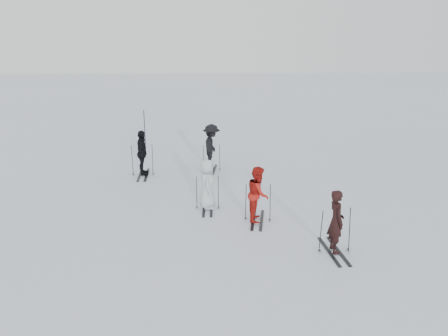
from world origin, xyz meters
name	(u,v)px	position (x,y,z in m)	size (l,w,h in m)	color
ground	(226,204)	(0.00, 0.00, 0.00)	(120.00, 120.00, 0.00)	silver
skier_near_dark	(336,222)	(2.61, -3.73, 0.86)	(0.62, 0.41, 1.71)	black
skier_red	(258,195)	(0.88, -1.49, 0.86)	(0.84, 0.65, 1.73)	#AF1A13
skier_grey	(207,185)	(-0.65, -0.37, 0.83)	(0.81, 0.53, 1.67)	silver
skier_uphill_left	(142,154)	(-3.21, 3.55, 0.94)	(1.10, 0.46, 1.87)	black
skier_uphill_far	(212,148)	(-0.31, 4.15, 0.99)	(1.28, 0.73, 1.98)	black
skis_near_dark	(335,230)	(2.61, -3.73, 0.64)	(0.92, 1.75, 1.27)	black
skis_red	(258,202)	(0.88, -1.49, 0.62)	(0.89, 1.69, 1.23)	black
skis_grey	(208,192)	(-0.65, -0.37, 0.59)	(0.86, 1.62, 1.18)	black
skis_uphill_left	(142,160)	(-3.21, 3.55, 0.68)	(0.98, 1.85, 1.35)	black
skis_uphill_far	(212,157)	(-0.31, 4.15, 0.58)	(0.84, 1.58, 1.15)	black
piste_marker	(145,128)	(-3.68, 9.15, 0.93)	(0.04, 0.04, 1.86)	black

